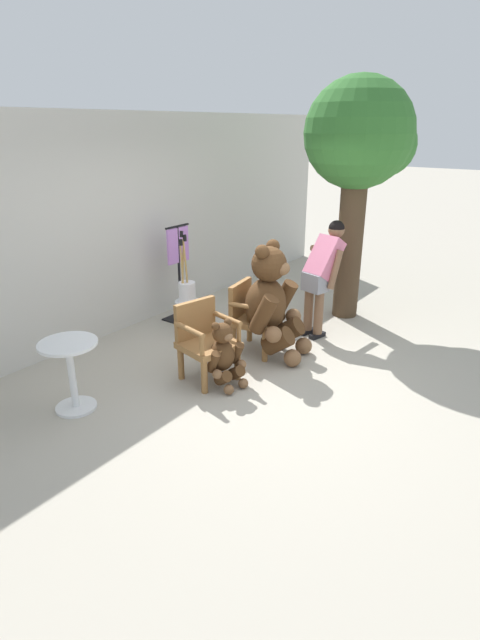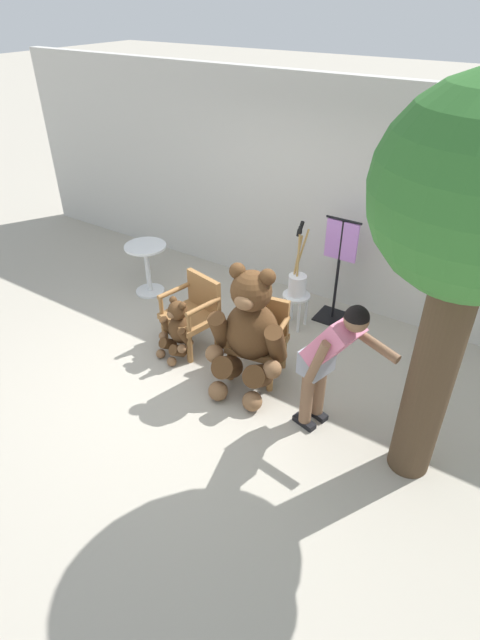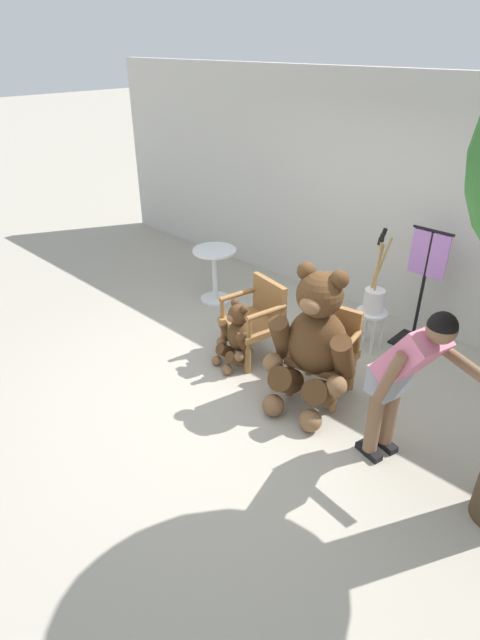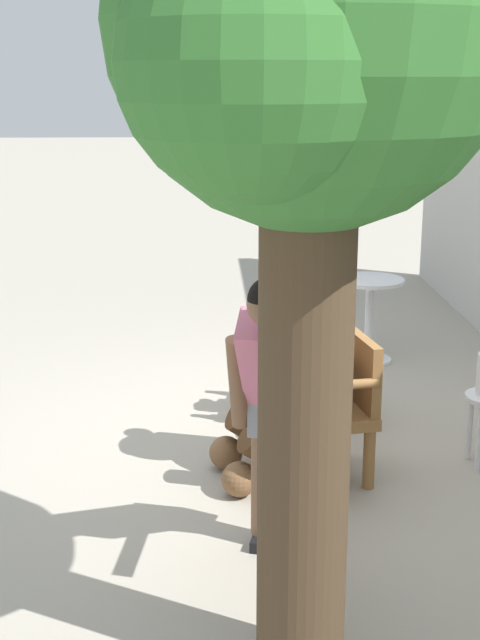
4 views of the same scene
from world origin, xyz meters
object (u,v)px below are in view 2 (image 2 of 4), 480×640
object	(u,v)px
teddy_bear_large	(249,331)
person_visitor	(330,355)
wooden_chair_left	(194,311)
wooden_chair_right	(260,336)
teddy_bear_small	(177,329)
round_side_table	(147,264)
clothing_display_stand	(338,269)
white_stool	(296,302)
brush_bucket	(297,281)

from	to	relation	value
teddy_bear_large	person_visitor	world-z (taller)	person_visitor
wooden_chair_left	wooden_chair_right	distance (m)	0.90
teddy_bear_small	round_side_table	bearing A→B (deg)	144.72
teddy_bear_small	person_visitor	world-z (taller)	person_visitor
wooden_chair_left	person_visitor	bearing A→B (deg)	-12.72
teddy_bear_large	clothing_display_stand	size ratio (longest dim) A/B	1.02
wooden_chair_right	teddy_bear_small	world-z (taller)	wooden_chair_right
white_stool	brush_bucket	bearing A→B (deg)	136.26
wooden_chair_right	brush_bucket	size ratio (longest dim) A/B	0.92
wooden_chair_right	teddy_bear_large	bearing A→B (deg)	-84.67
person_visitor	round_side_table	size ratio (longest dim) A/B	2.08
teddy_bear_small	wooden_chair_left	bearing A→B (deg)	85.68
round_side_table	clothing_display_stand	bearing A→B (deg)	18.60
clothing_display_stand	person_visitor	bearing A→B (deg)	-68.46
wooden_chair_left	brush_bucket	bearing A→B (deg)	50.68
wooden_chair_left	teddy_bear_large	xyz separation A→B (m)	(0.92, -0.25, 0.22)
teddy_bear_small	white_stool	distance (m)	1.52
person_visitor	white_stool	bearing A→B (deg)	126.69
wooden_chair_left	round_side_table	xyz separation A→B (m)	(-1.28, 0.61, -0.01)
brush_bucket	clothing_display_stand	xyz separation A→B (m)	(0.33, 0.43, 0.08)
brush_bucket	clothing_display_stand	distance (m)	0.55
teddy_bear_large	wooden_chair_left	bearing A→B (deg)	164.63
wooden_chair_left	teddy_bear_large	size ratio (longest dim) A/B	0.62
white_stool	brush_bucket	distance (m)	0.29
wooden_chair_left	person_visitor	world-z (taller)	person_visitor
white_stool	round_side_table	distance (m)	2.13
brush_bucket	white_stool	bearing A→B (deg)	-43.74
white_stool	round_side_table	world-z (taller)	round_side_table
brush_bucket	clothing_display_stand	bearing A→B (deg)	52.88
wooden_chair_left	brush_bucket	size ratio (longest dim) A/B	0.92
person_visitor	round_side_table	distance (m)	3.35
round_side_table	clothing_display_stand	size ratio (longest dim) A/B	0.53
white_stool	teddy_bear_small	bearing A→B (deg)	-123.40
brush_bucket	wooden_chair_right	bearing A→B (deg)	-85.04
wooden_chair_right	brush_bucket	distance (m)	1.01
person_visitor	white_stool	world-z (taller)	person_visitor
teddy_bear_small	person_visitor	distance (m)	1.97
wooden_chair_left	white_stool	world-z (taller)	wooden_chair_left
white_stool	brush_bucket	world-z (taller)	brush_bucket
teddy_bear_large	white_stool	world-z (taller)	teddy_bear_large
round_side_table	white_stool	bearing A→B (deg)	10.28
teddy_bear_small	person_visitor	bearing A→B (deg)	-4.32
teddy_bear_large	person_visitor	distance (m)	0.99
white_stool	clothing_display_stand	bearing A→B (deg)	53.29
clothing_display_stand	white_stool	bearing A→B (deg)	-126.71
wooden_chair_right	brush_bucket	xyz separation A→B (m)	(-0.09, 0.99, 0.18)
wooden_chair_right	person_visitor	world-z (taller)	person_visitor
teddy_bear_small	clothing_display_stand	bearing A→B (deg)	55.73
white_stool	clothing_display_stand	xyz separation A→B (m)	(0.32, 0.43, 0.36)
teddy_bear_small	clothing_display_stand	xyz separation A→B (m)	(1.16, 1.71, 0.36)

